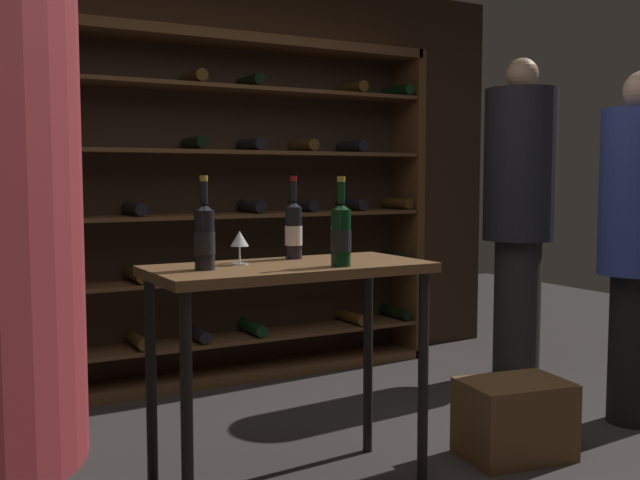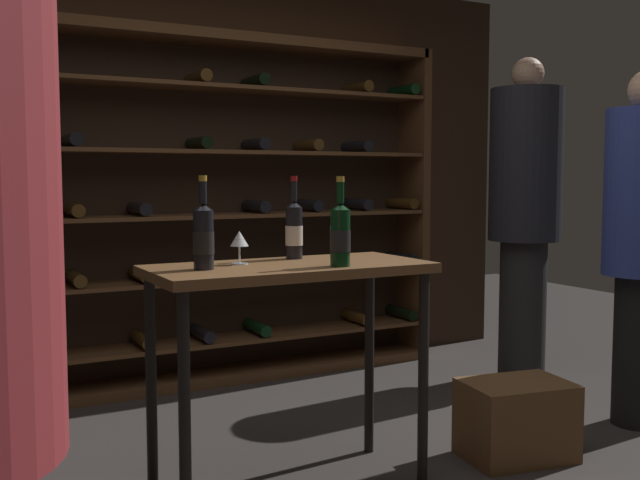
# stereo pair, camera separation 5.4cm
# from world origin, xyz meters

# --- Properties ---
(back_wall) EXTENTS (4.68, 0.10, 2.62)m
(back_wall) POSITION_xyz_m (0.00, 2.18, 1.31)
(back_wall) COLOR #332319
(back_wall) RESTS_ON ground
(wine_rack) EXTENTS (2.90, 0.32, 2.17)m
(wine_rack) POSITION_xyz_m (0.12, 1.97, 1.07)
(wine_rack) COLOR brown
(wine_rack) RESTS_ON ground
(tasting_table) EXTENTS (1.13, 0.52, 0.94)m
(tasting_table) POSITION_xyz_m (-0.30, 0.26, 0.81)
(tasting_table) COLOR brown
(tasting_table) RESTS_ON ground
(person_bystander_red_print) EXTENTS (0.40, 0.40, 1.83)m
(person_bystander_red_print) POSITION_xyz_m (1.66, 0.13, 1.01)
(person_bystander_red_print) COLOR black
(person_bystander_red_print) RESTS_ON ground
(person_guest_blue_shirt) EXTENTS (0.46, 0.46, 2.04)m
(person_guest_blue_shirt) POSITION_xyz_m (1.80, 1.13, 1.13)
(person_guest_blue_shirt) COLOR black
(person_guest_blue_shirt) RESTS_ON ground
(wine_crate) EXTENTS (0.53, 0.41, 0.36)m
(wine_crate) POSITION_xyz_m (0.77, 0.08, 0.18)
(wine_crate) COLOR brown
(wine_crate) RESTS_ON ground
(wine_bottle_green_slim) EXTENTS (0.08, 0.08, 0.35)m
(wine_bottle_green_slim) POSITION_xyz_m (-0.16, 0.09, 1.07)
(wine_bottle_green_slim) COLOR black
(wine_bottle_green_slim) RESTS_ON tasting_table
(wine_bottle_amber_reserve) EXTENTS (0.08, 0.08, 0.36)m
(wine_bottle_amber_reserve) POSITION_xyz_m (-0.67, 0.25, 1.07)
(wine_bottle_amber_reserve) COLOR black
(wine_bottle_amber_reserve) RESTS_ON tasting_table
(wine_bottle_black_capsule) EXTENTS (0.08, 0.08, 0.36)m
(wine_bottle_black_capsule) POSITION_xyz_m (-0.20, 0.43, 1.07)
(wine_bottle_black_capsule) COLOR black
(wine_bottle_black_capsule) RESTS_ON tasting_table
(wine_glass_stemmed_center) EXTENTS (0.07, 0.07, 0.14)m
(wine_glass_stemmed_center) POSITION_xyz_m (-0.48, 0.34, 1.04)
(wine_glass_stemmed_center) COLOR silver
(wine_glass_stemmed_center) RESTS_ON tasting_table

